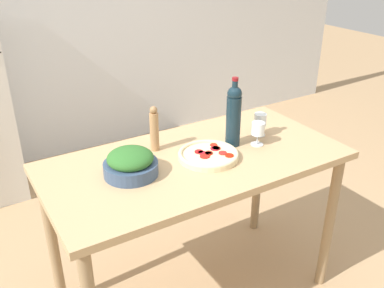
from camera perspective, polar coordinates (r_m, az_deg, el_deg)
name	(u,v)px	position (r m, az deg, el deg)	size (l,w,h in m)	color
wall_back	(61,12)	(3.95, -17.11, 16.52)	(6.40, 0.08, 2.60)	silver
prep_counter	(196,177)	(2.17, 0.51, -4.39)	(1.50, 0.75, 0.89)	tan
wine_bottle	(234,115)	(2.19, 5.57, 3.93)	(0.08, 0.08, 0.37)	#142833
wine_glass_near	(258,130)	(2.24, 8.79, 1.85)	(0.07, 0.07, 0.13)	silver
wine_glass_far	(260,121)	(2.35, 9.08, 3.06)	(0.07, 0.07, 0.13)	silver
pepper_mill	(154,129)	(2.16, -5.05, 1.98)	(0.05, 0.05, 0.24)	#AD7F51
salad_bowl	(131,163)	(1.97, -8.19, -2.56)	(0.25, 0.25, 0.13)	#384C6B
homemade_pizza	(208,155)	(2.11, 2.20, -1.46)	(0.30, 0.30, 0.03)	beige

